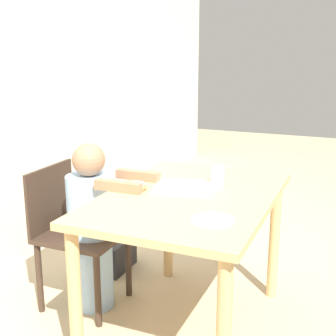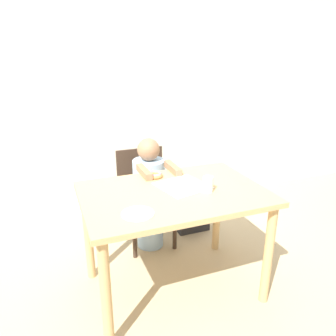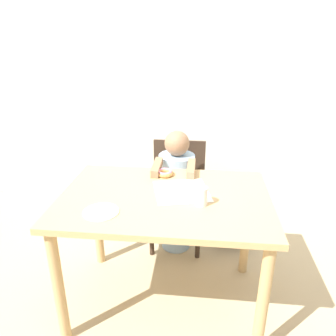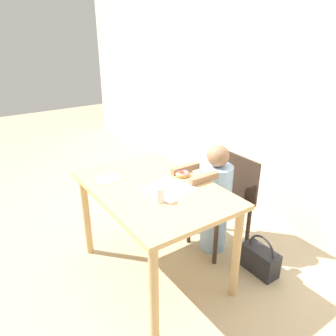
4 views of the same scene
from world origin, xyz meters
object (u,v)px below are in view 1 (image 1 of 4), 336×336
child_figure (93,228)px  donut (136,186)px  handbag (117,253)px  chair (74,232)px  cup (218,176)px

child_figure → donut: bearing=-99.8°
child_figure → handbag: child_figure is taller
handbag → chair: bearing=177.4°
donut → cup: (0.23, -0.36, 0.03)m
handbag → child_figure: bearing=-167.3°
handbag → cup: (-0.27, -0.77, 0.69)m
chair → donut: bearing=-97.0°
cup → chair: bearing=103.1°
chair → cup: (0.18, -0.79, 0.37)m
donut → cup: cup is taller
donut → child_figure: bearing=80.2°
cup → handbag: bearing=70.7°
handbag → cup: cup is taller
chair → child_figure: bearing=-90.0°
handbag → donut: bearing=-141.2°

